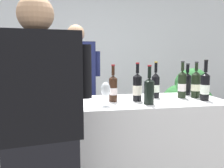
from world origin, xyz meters
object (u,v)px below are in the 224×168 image
object	(u,v)px
wine_bottle_4	(22,95)
person_server	(77,103)
person_guest	(41,150)
wine_bottle_8	(187,83)
wine_bottle_3	(113,88)
wine_bottle_5	(156,85)
wine_bottle_1	(196,84)
ice_bucket	(28,88)
wine_bottle_6	(137,87)
wine_bottle_0	(149,90)
wine_bottle_7	(205,86)
wine_bottle_2	(182,84)
wine_glass	(106,90)
potted_shrub	(188,98)

from	to	relation	value
wine_bottle_4	person_server	distance (m)	1.01
person_guest	wine_bottle_8	bearing A→B (deg)	30.40
wine_bottle_3	wine_bottle_5	distance (m)	0.43
wine_bottle_1	wine_bottle_4	size ratio (longest dim) A/B	1.11
ice_bucket	person_server	xyz separation A→B (m)	(0.43, 0.55, -0.26)
wine_bottle_6	person_server	xyz separation A→B (m)	(-0.49, 0.72, -0.27)
wine_bottle_8	person_server	xyz separation A→B (m)	(-1.06, 0.51, -0.27)
wine_bottle_0	wine_bottle_5	xyz separation A→B (m)	(0.16, 0.26, 0.00)
wine_bottle_8	person_server	size ratio (longest dim) A/B	0.18
wine_bottle_1	wine_bottle_8	size ratio (longest dim) A/B	1.07
wine_bottle_7	person_server	bearing A→B (deg)	143.18
wine_bottle_2	wine_bottle_4	bearing A→B (deg)	-170.64
wine_bottle_0	ice_bucket	size ratio (longest dim) A/B	1.37
wine_glass	wine_bottle_0	bearing A→B (deg)	1.07
wine_bottle_7	person_server	world-z (taller)	person_server
wine_bottle_2	wine_bottle_5	bearing A→B (deg)	167.31
wine_bottle_5	wine_bottle_6	world-z (taller)	wine_bottle_5
wine_bottle_3	wine_glass	world-z (taller)	wine_bottle_3
wine_bottle_6	wine_bottle_7	xyz separation A→B (m)	(0.59, -0.09, 0.01)
wine_glass	person_guest	distance (m)	0.68
wine_glass	potted_shrub	world-z (taller)	potted_shrub
wine_bottle_1	wine_bottle_3	size ratio (longest dim) A/B	1.06
wine_bottle_0	person_server	size ratio (longest dim) A/B	0.19
wine_bottle_2	person_server	world-z (taller)	person_server
wine_bottle_4	ice_bucket	distance (m)	0.32
wine_bottle_0	wine_bottle_8	bearing A→B (deg)	33.90
wine_bottle_8	wine_glass	size ratio (longest dim) A/B	1.64
wine_bottle_2	wine_bottle_4	world-z (taller)	wine_bottle_2
wine_bottle_7	potted_shrub	world-z (taller)	wine_bottle_7
wine_bottle_1	wine_bottle_4	distance (m)	1.51
wine_bottle_6	wine_glass	world-z (taller)	wine_bottle_6
wine_bottle_3	person_server	distance (m)	0.80
wine_bottle_3	wine_bottle_7	bearing A→B (deg)	-7.43
wine_bottle_7	wine_glass	distance (m)	0.89
wine_bottle_0	potted_shrub	xyz separation A→B (m)	(0.95, 1.13, -0.30)
wine_bottle_2	wine_bottle_7	world-z (taller)	wine_bottle_7
wine_bottle_7	wine_bottle_3	bearing A→B (deg)	172.57
ice_bucket	person_guest	distance (m)	0.80
wine_bottle_2	person_server	distance (m)	1.17
person_server	potted_shrub	size ratio (longest dim) A/B	1.42
wine_bottle_3	potted_shrub	world-z (taller)	wine_bottle_3
wine_bottle_4	wine_bottle_8	bearing A→B (deg)	13.71
ice_bucket	wine_bottle_5	bearing A→B (deg)	-2.31
wine_bottle_3	wine_bottle_4	xyz separation A→B (m)	(-0.71, -0.18, -0.01)
wine_bottle_2	wine_bottle_7	size ratio (longest dim) A/B	0.96
person_server	ice_bucket	bearing A→B (deg)	-128.12
wine_bottle_7	potted_shrub	size ratio (longest dim) A/B	0.30
wine_bottle_7	wine_bottle_5	bearing A→B (deg)	151.48
ice_bucket	wine_bottle_8	bearing A→B (deg)	1.53
wine_bottle_3	wine_glass	xyz separation A→B (m)	(-0.09, -0.17, 0.01)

